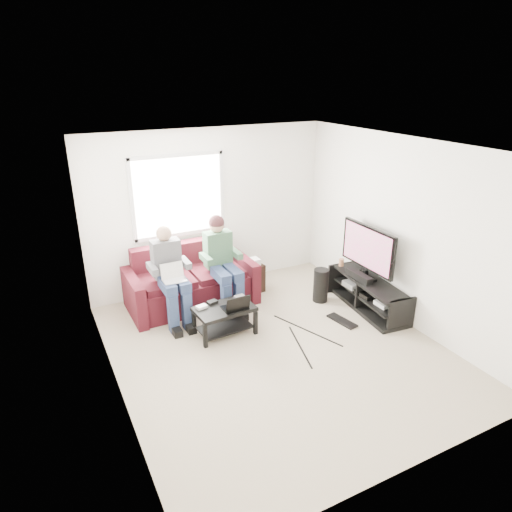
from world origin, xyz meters
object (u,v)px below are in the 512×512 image
at_px(tv, 368,249).
at_px(end_table, 252,276).
at_px(sofa, 190,283).
at_px(tv_stand, 368,296).
at_px(coffee_table, 224,314).
at_px(subwoofer, 321,285).

bearing_deg(tv, end_table, 135.51).
bearing_deg(end_table, sofa, 176.88).
height_order(tv_stand, tv, tv).
bearing_deg(sofa, coffee_table, -84.08).
height_order(tv_stand, subwoofer, subwoofer).
relative_size(tv_stand, end_table, 2.63).
bearing_deg(tv_stand, sofa, 148.73).
bearing_deg(subwoofer, tv, -42.78).
bearing_deg(coffee_table, sofa, 95.92).
height_order(tv, end_table, tv).
bearing_deg(coffee_table, tv_stand, -8.83).
height_order(sofa, tv_stand, sofa).
relative_size(coffee_table, subwoofer, 1.55).
distance_m(coffee_table, tv, 2.32).
distance_m(subwoofer, end_table, 1.13).
height_order(subwoofer, end_table, end_table).
bearing_deg(sofa, tv, -29.46).
height_order(coffee_table, tv_stand, tv_stand).
distance_m(tv_stand, subwoofer, 0.73).
xyz_separation_m(coffee_table, subwoofer, (1.73, 0.20, -0.02)).
xyz_separation_m(sofa, coffee_table, (0.11, -1.07, -0.04)).
distance_m(tv, end_table, 1.92).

